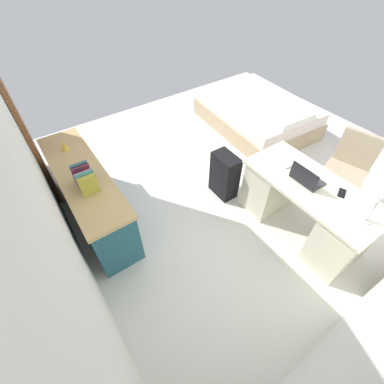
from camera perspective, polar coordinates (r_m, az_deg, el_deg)
ground_plane at (r=3.87m, az=9.77°, el=2.39°), size 5.54×5.54×0.00m
wall_back at (r=2.27m, az=-32.06°, el=4.25°), size 4.05×0.10×2.73m
door_wooden at (r=3.72m, az=-33.16°, el=12.93°), size 0.88×0.05×2.04m
desk at (r=3.22m, az=22.90°, el=-3.04°), size 1.45×0.67×0.73m
office_chair at (r=3.80m, az=29.84°, el=3.40°), size 0.56×0.56×0.94m
credenza at (r=3.32m, az=-21.21°, el=-0.76°), size 1.80×0.48×0.73m
bed at (r=4.96m, az=13.75°, el=16.05°), size 2.00×1.53×0.58m
suitcase_black at (r=3.46m, az=6.99°, el=3.59°), size 0.36×0.23×0.62m
laptop at (r=2.95m, az=23.31°, el=2.73°), size 0.31×0.22×0.21m
computer_mouse at (r=3.10m, az=19.98°, el=5.34°), size 0.06×0.10×0.03m
cell_phone_near_laptop at (r=3.02m, az=29.53°, el=-0.20°), size 0.11×0.15×0.01m
desk_lamp at (r=2.71m, az=34.56°, el=-1.17°), size 0.16×0.11×0.34m
book_row at (r=2.82m, az=-22.04°, el=2.72°), size 0.28×0.17×0.24m
figurine_small at (r=3.46m, az=-25.81°, el=8.95°), size 0.08×0.08×0.11m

